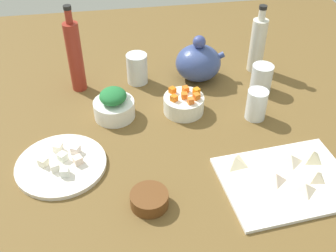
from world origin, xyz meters
TOP-DOWN VIEW (x-y plane):
  - tabletop at (0.00, 0.00)cm, footprint 190.00×190.00cm
  - cutting_board at (27.28, -21.47)cm, footprint 34.88×27.68cm
  - plate_tofu at (-29.93, -6.39)cm, footprint 24.13×24.13cm
  - bowl_greens at (-14.46, 13.49)cm, footprint 12.50×12.50cm
  - bowl_carrots at (6.99, 12.74)cm, footprint 12.58×12.58cm
  - bowl_small_side at (-8.25, -23.08)cm, footprint 9.31×9.31cm
  - teapot at (15.46, 30.91)cm, footprint 17.01×14.87cm
  - bottle_0 at (36.90, 33.51)cm, footprint 5.34×5.34cm
  - bottle_1 at (-25.23, 31.02)cm, footprint 4.85×4.85cm
  - drinking_glass_0 at (28.05, 6.21)cm, footprint 6.24×6.24cm
  - drinking_glass_1 at (-5.48, 32.04)cm, footprint 7.10×7.10cm
  - drinking_glass_2 at (34.61, 20.41)cm, footprint 7.00×7.00cm
  - carrot_cube_0 at (8.38, 9.38)cm, footprint 2.01×2.01cm
  - carrot_cube_1 at (8.03, 15.63)cm, footprint 2.20×2.20cm
  - carrot_cube_2 at (3.93, 15.79)cm, footprint 2.48×2.48cm
  - carrot_cube_3 at (10.57, 11.33)cm, footprint 2.32×2.32cm
  - carrot_cube_4 at (3.69, 11.51)cm, footprint 2.52×2.52cm
  - carrot_cube_5 at (11.20, 14.16)cm, footprint 2.39×2.39cm
  - carrot_cube_6 at (7.03, 12.34)cm, footprint 1.85×1.85cm
  - chopped_greens_mound at (-14.46, 13.49)cm, footprint 8.97×9.48cm
  - tofu_cube_0 at (-30.71, -1.22)cm, footprint 2.84×2.84cm
  - tofu_cube_1 at (-25.33, -7.05)cm, footprint 2.92×2.92cm
  - tofu_cube_2 at (-31.26, -8.66)cm, footprint 2.82×2.82cm
  - tofu_cube_3 at (-34.28, -6.33)cm, footprint 3.09×3.09cm
  - tofu_cube_4 at (-28.57, -10.94)cm, footprint 2.31×2.31cm
  - tofu_cube_5 at (-25.99, -2.80)cm, footprint 2.96×2.96cm
  - tofu_cube_6 at (-29.34, -5.12)cm, footprint 3.11×3.11cm
  - dumpling_0 at (30.20, -25.35)cm, footprint 5.10×5.59cm
  - dumpling_1 at (24.27, -21.03)cm, footprint 5.15×5.31cm
  - dumpling_2 at (34.74, -22.27)cm, footprint 5.72×5.64cm
  - dumpling_3 at (30.75, -15.04)cm, footprint 5.70×5.68cm
  - dumpling_4 at (36.81, -15.31)cm, footprint 6.37×6.30cm
  - dumpling_5 at (15.80, -13.46)cm, footprint 7.72×7.66cm

SIDE VIEW (x-z plane):
  - tabletop at x=0.00cm, z-range 0.00..3.00cm
  - cutting_board at x=27.28cm, z-range 3.00..4.00cm
  - plate_tofu at x=-29.93cm, z-range 3.00..4.20cm
  - bowl_small_side at x=-8.25cm, z-range 3.00..6.65cm
  - dumpling_5 at x=15.80cm, z-range 4.00..6.05cm
  - dumpling_3 at x=30.75cm, z-range 4.00..6.06cm
  - dumpling_0 at x=30.20cm, z-range 4.00..6.08cm
  - dumpling_1 at x=24.27cm, z-range 4.00..6.15cm
  - dumpling_2 at x=34.74cm, z-range 4.00..6.40cm
  - tofu_cube_0 at x=-30.71cm, z-range 4.20..6.40cm
  - tofu_cube_1 at x=-25.33cm, z-range 4.20..6.40cm
  - tofu_cube_2 at x=-31.26cm, z-range 4.20..6.40cm
  - tofu_cube_3 at x=-34.28cm, z-range 4.20..6.40cm
  - tofu_cube_4 at x=-28.57cm, z-range 4.20..6.40cm
  - tofu_cube_5 at x=-25.99cm, z-range 4.20..6.40cm
  - tofu_cube_6 at x=-29.34cm, z-range 4.20..6.40cm
  - dumpling_4 at x=36.81cm, z-range 4.00..6.93cm
  - bowl_carrots at x=6.99cm, z-range 3.00..8.25cm
  - bowl_greens at x=-14.46cm, z-range 3.00..8.46cm
  - drinking_glass_2 at x=34.61cm, z-range 3.00..12.24cm
  - drinking_glass_0 at x=28.05cm, z-range 3.00..12.57cm
  - drinking_glass_1 at x=-5.48cm, z-range 3.00..13.34cm
  - carrot_cube_0 at x=8.38cm, z-range 8.25..10.05cm
  - carrot_cube_1 at x=8.03cm, z-range 8.25..10.05cm
  - carrot_cube_2 at x=3.93cm, z-range 8.25..10.05cm
  - carrot_cube_3 at x=10.57cm, z-range 8.25..10.05cm
  - carrot_cube_4 at x=3.69cm, z-range 8.25..10.05cm
  - carrot_cube_5 at x=11.20cm, z-range 8.25..10.05cm
  - carrot_cube_6 at x=7.03cm, z-range 8.25..10.05cm
  - teapot at x=15.46cm, z-range 1.28..17.46cm
  - chopped_greens_mound at x=-14.46cm, z-range 8.46..12.70cm
  - bottle_0 at x=36.90cm, z-range 1.13..25.12cm
  - bottle_1 at x=-25.23cm, z-range 0.90..30.05cm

